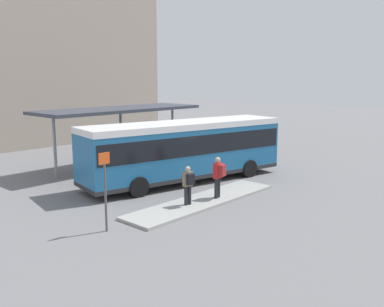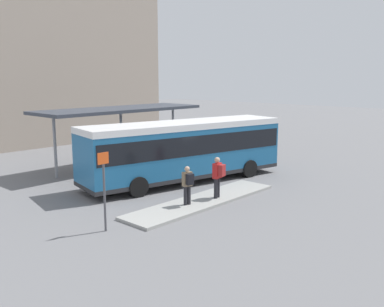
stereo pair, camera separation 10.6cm
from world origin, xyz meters
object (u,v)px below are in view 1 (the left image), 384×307
(bicycle_black, at_px, (254,149))
(platform_sign, at_px, (105,188))
(city_bus, at_px, (185,147))
(pedestrian_companion, at_px, (188,183))
(bicycle_orange, at_px, (264,150))
(pedestrian_waiting, at_px, (218,175))

(bicycle_black, height_order, platform_sign, platform_sign)
(city_bus, height_order, pedestrian_companion, city_bus)
(pedestrian_companion, distance_m, bicycle_orange, 12.79)
(pedestrian_waiting, height_order, pedestrian_companion, pedestrian_waiting)
(bicycle_orange, bearing_deg, pedestrian_waiting, 108.39)
(city_bus, height_order, platform_sign, city_bus)
(city_bus, height_order, bicycle_orange, city_bus)
(pedestrian_companion, bearing_deg, city_bus, -32.11)
(city_bus, xyz_separation_m, platform_sign, (-7.15, -2.94, -0.25))
(city_bus, height_order, pedestrian_waiting, city_bus)
(bicycle_black, relative_size, platform_sign, 0.59)
(platform_sign, bearing_deg, pedestrian_waiting, -5.24)
(pedestrian_companion, relative_size, platform_sign, 0.58)
(city_bus, relative_size, platform_sign, 3.99)
(pedestrian_companion, height_order, bicycle_orange, pedestrian_companion)
(platform_sign, bearing_deg, bicycle_black, 16.42)
(pedestrian_companion, bearing_deg, platform_sign, 99.15)
(city_bus, xyz_separation_m, bicycle_orange, (8.87, 0.95, -1.42))
(city_bus, distance_m, bicycle_orange, 9.03)
(bicycle_black, bearing_deg, city_bus, -82.05)
(pedestrian_companion, relative_size, bicycle_black, 0.98)
(bicycle_orange, relative_size, platform_sign, 0.64)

